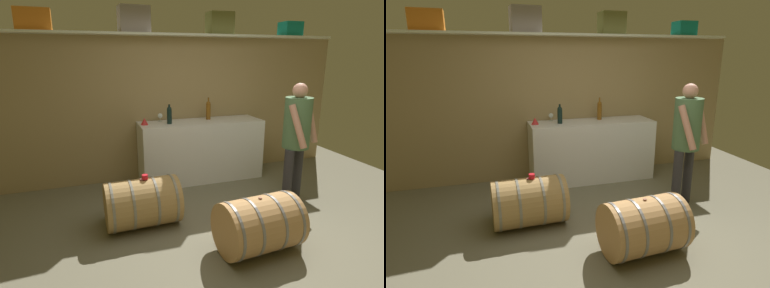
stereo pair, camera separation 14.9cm
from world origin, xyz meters
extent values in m
cube|color=#6C6852|center=(0.00, 0.54, -0.01)|extent=(6.76, 7.54, 0.02)
cube|color=#9D8458|center=(0.00, 2.17, 1.09)|extent=(5.56, 0.10, 2.19)
cube|color=silver|center=(0.00, 2.02, 2.20)|extent=(5.11, 0.40, 0.03)
cube|color=orange|center=(-1.93, 2.02, 2.36)|extent=(0.43, 0.28, 0.27)
cube|color=gray|center=(-0.66, 2.02, 2.40)|extent=(0.43, 0.30, 0.35)
cube|color=olive|center=(0.64, 2.02, 2.38)|extent=(0.37, 0.31, 0.32)
cube|color=#108076|center=(1.90, 2.02, 2.33)|extent=(0.32, 0.31, 0.22)
cube|color=white|center=(0.27, 1.82, 0.47)|extent=(1.92, 0.58, 0.94)
cylinder|color=brown|center=(0.43, 1.92, 1.06)|extent=(0.07, 0.07, 0.24)
sphere|color=brown|center=(0.43, 1.92, 1.19)|extent=(0.07, 0.07, 0.07)
cylinder|color=brown|center=(0.43, 1.92, 1.24)|extent=(0.02, 0.02, 0.08)
cylinder|color=black|center=(-0.24, 1.80, 1.04)|extent=(0.07, 0.07, 0.21)
sphere|color=black|center=(-0.24, 1.80, 1.15)|extent=(0.07, 0.07, 0.07)
cylinder|color=black|center=(-0.24, 1.80, 1.19)|extent=(0.03, 0.03, 0.06)
cylinder|color=white|center=(-0.33, 2.01, 0.94)|extent=(0.07, 0.07, 0.00)
cylinder|color=white|center=(-0.33, 2.01, 0.97)|extent=(0.01, 0.01, 0.06)
sphere|color=white|center=(-0.33, 2.01, 1.02)|extent=(0.08, 0.08, 0.08)
sphere|color=maroon|center=(-0.33, 2.01, 1.01)|extent=(0.05, 0.05, 0.05)
cone|color=red|center=(-0.60, 1.84, 0.99)|extent=(0.11, 0.11, 0.10)
cylinder|color=#A27D47|center=(-0.88, 0.64, 0.29)|extent=(0.85, 0.58, 0.56)
cylinder|color=slate|center=(-1.22, 0.63, 0.29)|extent=(0.05, 0.57, 0.57)
cylinder|color=slate|center=(-1.01, 0.64, 0.29)|extent=(0.05, 0.57, 0.57)
cylinder|color=slate|center=(-0.74, 0.64, 0.29)|extent=(0.05, 0.57, 0.57)
cylinder|color=slate|center=(-0.53, 0.65, 0.29)|extent=(0.05, 0.57, 0.57)
cylinder|color=#8F4249|center=(-0.88, 0.64, 0.57)|extent=(0.04, 0.04, 0.01)
cylinder|color=tan|center=(0.14, -0.22, 0.29)|extent=(0.83, 0.62, 0.56)
cylinder|color=slate|center=(-0.20, -0.25, 0.29)|extent=(0.07, 0.58, 0.57)
cylinder|color=slate|center=(0.01, -0.23, 0.29)|extent=(0.07, 0.58, 0.57)
cylinder|color=slate|center=(0.26, -0.21, 0.29)|extent=(0.07, 0.58, 0.57)
cylinder|color=slate|center=(0.47, -0.20, 0.29)|extent=(0.07, 0.58, 0.57)
cylinder|color=#98583F|center=(0.14, -0.22, 0.57)|extent=(0.04, 0.04, 0.01)
cylinder|color=red|center=(-0.84, 0.64, 0.60)|extent=(0.07, 0.07, 0.05)
cylinder|color=#302F33|center=(0.98, 0.52, 0.39)|extent=(0.12, 0.12, 0.78)
cylinder|color=#302F33|center=(1.24, 0.66, 0.39)|extent=(0.12, 0.12, 0.78)
cylinder|color=#50744B|center=(1.11, 0.59, 1.10)|extent=(0.34, 0.34, 0.64)
sphere|color=tan|center=(1.11, 0.59, 1.50)|extent=(0.19, 0.19, 0.19)
cylinder|color=tan|center=(0.99, 0.41, 1.10)|extent=(0.20, 0.28, 0.53)
cylinder|color=tan|center=(1.33, 0.60, 1.10)|extent=(0.17, 0.23, 0.54)
camera|label=1|loc=(-1.41, -2.70, 1.92)|focal=29.73mm
camera|label=2|loc=(-1.26, -2.74, 1.92)|focal=29.73mm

